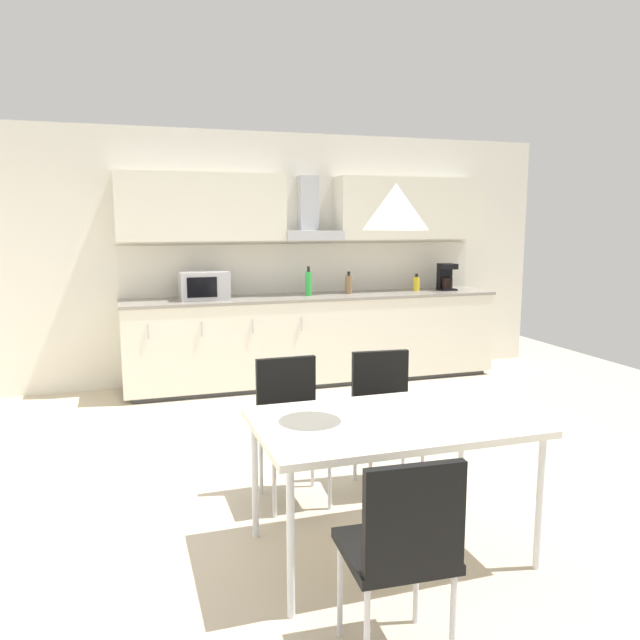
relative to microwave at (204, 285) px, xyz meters
The scene contains 15 objects.
ground_plane 2.83m from the microwave, 85.40° to the right, with size 9.40×8.80×0.02m, color beige.
wall_back 0.50m from the microwave, 60.93° to the left, with size 7.52×0.10×2.64m, color silver.
kitchen_counter 1.31m from the microwave, ahead, with size 3.98×0.68×0.94m.
backsplash_tile 1.21m from the microwave, 15.18° to the left, with size 3.96×0.02×0.53m, color silver.
upper_wall_cabinets 1.40m from the microwave, ahead, with size 3.96×0.40×0.67m.
microwave is the anchor object (origin of this frame).
coffee_maker 2.73m from the microwave, ahead, with size 0.18×0.19×0.30m.
bottle_green 1.09m from the microwave, ahead, with size 0.07×0.07×0.31m.
bottle_brown 1.55m from the microwave, ahead, with size 0.08×0.08×0.24m.
bottle_yellow 2.38m from the microwave, ahead, with size 0.08×0.08×0.19m.
dining_table 3.52m from the microwave, 82.12° to the right, with size 1.39×0.86×0.73m.
chair_far_left 2.72m from the microwave, 86.39° to the right, with size 0.40×0.40×0.87m.
chair_far_right 2.83m from the microwave, 73.26° to the right, with size 0.43×0.43×0.87m.
chair_near_left 4.31m from the microwave, 87.81° to the right, with size 0.42×0.42×0.87m.
pendant_lamp 3.57m from the microwave, 82.12° to the right, with size 0.32×0.32×0.22m, color silver.
Camera 1 is at (-1.01, -3.64, 1.71)m, focal length 35.00 mm.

